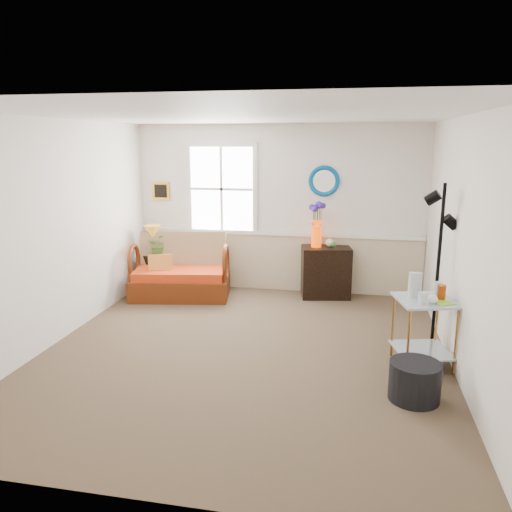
% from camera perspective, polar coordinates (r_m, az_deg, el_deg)
% --- Properties ---
extents(floor, '(4.50, 5.00, 0.01)m').
position_cam_1_polar(floor, '(5.79, -1.35, -10.82)').
color(floor, brown).
rests_on(floor, ground).
extents(ceiling, '(4.50, 5.00, 0.01)m').
position_cam_1_polar(ceiling, '(5.31, -1.50, 15.81)').
color(ceiling, white).
rests_on(ceiling, walls).
extents(walls, '(4.51, 5.01, 2.60)m').
position_cam_1_polar(walls, '(5.40, -1.42, 1.90)').
color(walls, white).
rests_on(walls, floor).
extents(wainscot, '(4.46, 0.02, 0.90)m').
position_cam_1_polar(wainscot, '(7.97, 2.47, -0.72)').
color(wainscot, '#C8B591').
rests_on(wainscot, walls).
extents(chair_rail, '(4.46, 0.04, 0.06)m').
position_cam_1_polar(chair_rail, '(7.86, 2.50, 2.59)').
color(chair_rail, white).
rests_on(chair_rail, walls).
extents(window, '(1.14, 0.06, 1.44)m').
position_cam_1_polar(window, '(7.95, -3.94, 7.64)').
color(window, white).
rests_on(window, walls).
extents(picture, '(0.28, 0.03, 0.28)m').
position_cam_1_polar(picture, '(8.28, -10.80, 7.32)').
color(picture, '#BC8921').
rests_on(picture, walls).
extents(mirror, '(0.47, 0.07, 0.47)m').
position_cam_1_polar(mirror, '(7.69, 7.79, 8.50)').
color(mirror, '#016AB5').
rests_on(mirror, walls).
extents(loveseat, '(1.58, 1.06, 0.95)m').
position_cam_1_polar(loveseat, '(7.68, -8.65, -1.18)').
color(loveseat, maroon).
rests_on(loveseat, floor).
extents(throw_pillow, '(0.37, 0.22, 0.36)m').
position_cam_1_polar(throw_pillow, '(7.66, -10.84, -1.17)').
color(throw_pillow, orange).
rests_on(throw_pillow, loveseat).
extents(lamp_stand, '(0.42, 0.42, 0.58)m').
position_cam_1_polar(lamp_stand, '(8.16, -11.55, -1.80)').
color(lamp_stand, black).
rests_on(lamp_stand, floor).
extents(table_lamp, '(0.36, 0.36, 0.47)m').
position_cam_1_polar(table_lamp, '(8.01, -11.71, 1.78)').
color(table_lamp, '#B57E1E').
rests_on(table_lamp, lamp_stand).
extents(potted_plant, '(0.32, 0.36, 0.27)m').
position_cam_1_polar(potted_plant, '(7.97, -11.08, 0.99)').
color(potted_plant, '#417D2E').
rests_on(potted_plant, lamp_stand).
extents(cabinet, '(0.80, 0.59, 0.78)m').
position_cam_1_polar(cabinet, '(7.69, 7.97, -1.81)').
color(cabinet, black).
rests_on(cabinet, floor).
extents(flower_vase, '(0.26, 0.26, 0.67)m').
position_cam_1_polar(flower_vase, '(7.54, 6.96, 3.54)').
color(flower_vase, '#EC4202').
rests_on(flower_vase, cabinet).
extents(side_table, '(0.70, 0.70, 0.73)m').
position_cam_1_polar(side_table, '(5.61, 18.56, -8.29)').
color(side_table, '#AE7537').
rests_on(side_table, floor).
extents(tabletop_items, '(0.61, 0.61, 0.27)m').
position_cam_1_polar(tabletop_items, '(5.48, 19.21, -3.33)').
color(tabletop_items, silver).
rests_on(tabletop_items, side_table).
extents(floor_lamp, '(0.34, 0.34, 1.91)m').
position_cam_1_polar(floor_lamp, '(5.87, 20.07, -1.46)').
color(floor_lamp, black).
rests_on(floor_lamp, floor).
extents(ottoman, '(0.53, 0.53, 0.36)m').
position_cam_1_polar(ottoman, '(4.96, 17.67, -13.46)').
color(ottoman, black).
rests_on(ottoman, floor).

